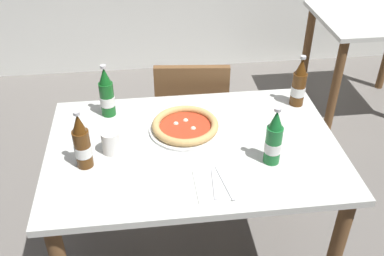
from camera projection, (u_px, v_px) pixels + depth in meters
The scene contains 10 objects.
dining_table_main at pixel (193, 166), 1.89m from camera, with size 1.20×0.80×0.75m.
chair_behind_table at pixel (192, 116), 2.48m from camera, with size 0.44×0.44×0.85m.
dining_table_background at pixel (372, 37), 3.10m from camera, with size 0.80×0.70×0.75m.
pizza_margherita_near at pixel (185, 126), 1.90m from camera, with size 0.31×0.31×0.04m.
beer_bottle_left at pixel (107, 94), 1.95m from camera, with size 0.07×0.07×0.25m.
beer_bottle_center at pixel (82, 144), 1.66m from camera, with size 0.07×0.07×0.25m.
beer_bottle_right at pixel (299, 85), 2.02m from camera, with size 0.07×0.07×0.25m.
beer_bottle_extra at pixel (274, 140), 1.68m from camera, with size 0.07×0.07×0.25m.
napkin_with_cutlery at pixel (220, 184), 1.63m from camera, with size 0.18×0.19×0.01m.
paper_cup at pixel (111, 142), 1.76m from camera, with size 0.07×0.07×0.10m, color white.
Camera 1 is at (-0.18, -1.44, 1.86)m, focal length 41.42 mm.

